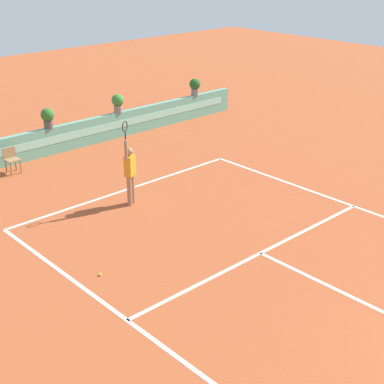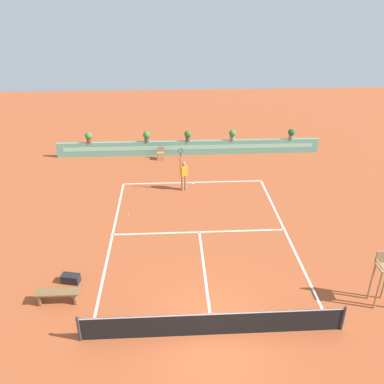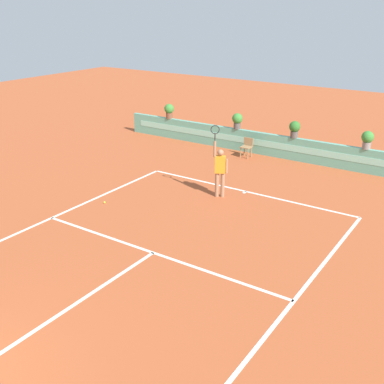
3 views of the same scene
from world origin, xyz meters
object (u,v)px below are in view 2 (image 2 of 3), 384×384
Objects in this scene: tennis_player at (184,173)px; potted_plant_far_left at (89,137)px; umpire_chair at (384,273)px; tennis_ball_near_baseline at (128,214)px; bench_courtside at (58,294)px; potted_plant_right at (232,134)px; gear_bag at (71,279)px; potted_plant_left at (147,136)px; ball_kid_chair at (161,152)px; potted_plant_centre at (188,135)px; potted_plant_far_right at (291,133)px.

potted_plant_far_left is at bearing 138.60° from tennis_player.
umpire_chair is 19.94m from potted_plant_far_left.
bench_courtside is at bearing -107.66° from tennis_ball_near_baseline.
tennis_player reaches higher than potted_plant_right.
tennis_ball_near_baseline is (1.80, 5.20, -0.15)m from gear_bag.
tennis_player is 5.93m from potted_plant_left.
gear_bag is 0.97× the size of potted_plant_right.
tennis_ball_near_baseline is 10.53m from potted_plant_right.
potted_plant_far_left is at bearing 180.00° from potted_plant_right.
umpire_chair is 2.96× the size of potted_plant_far_left.
ball_kid_chair is 12.50× the size of tennis_ball_near_baseline.
umpire_chair is 2.96× the size of potted_plant_left.
ball_kid_chair is (-8.20, 14.39, -0.86)m from umpire_chair.
potted_plant_right is at bearing 58.18° from gear_bag.
tennis_player is at bearing 61.19° from bench_courtside.
ball_kid_chair is 1.50m from potted_plant_left.
potted_plant_left is 1.00× the size of potted_plant_centre.
potted_plant_centre is 1.00× the size of potted_plant_far_left.
potted_plant_left is 3.88m from potted_plant_far_left.
ball_kid_chair is at bearing -175.35° from potted_plant_far_right.
ball_kid_chair is at bearing 75.02° from gear_bag.
bench_courtside reaches higher than tennis_ball_near_baseline.
ball_kid_chair is 2.21m from potted_plant_centre.
potted_plant_far_left is (-3.22, 8.18, 1.38)m from tennis_ball_near_baseline.
potted_plant_far_right is 7.13m from potted_plant_centre.
potted_plant_centre is at bearing 180.00° from potted_plant_right.
gear_bag is 9.29m from tennis_player.
ball_kid_chair is at bearing 119.66° from umpire_chair.
umpire_chair is at bearing -54.85° from tennis_player.
potted_plant_far_left is at bearing 180.00° from potted_plant_centre.
gear_bag is at bearing -83.96° from potted_plant_far_left.
bench_courtside is 2.21× the size of potted_plant_centre.
potted_plant_far_left reaches higher than ball_kid_chair.
tennis_ball_near_baseline is at bearing -112.87° from potted_plant_centre.
ball_kid_chair is 1.17× the size of potted_plant_far_right.
potted_plant_far_left is at bearing 130.67° from umpire_chair.
tennis_player reaches higher than tennis_ball_near_baseline.
bench_courtside reaches higher than gear_bag.
ball_kid_chair is 4.95m from tennis_player.
potted_plant_far_right is at bearing 47.22° from gear_bag.
tennis_player reaches higher than gear_bag.
tennis_ball_near_baseline is (-9.78, 6.95, -1.31)m from umpire_chair.
potted_plant_far_left is (-6.67, 0.00, 0.00)m from potted_plant_centre.
tennis_ball_near_baseline is at bearing -142.30° from potted_plant_far_right.
bench_courtside is at bearing -100.45° from potted_plant_left.
tennis_ball_near_baseline is 0.09× the size of potted_plant_left.
bench_courtside is at bearing -104.63° from ball_kid_chair.
tennis_player reaches higher than ball_kid_chair.
potted_plant_left is at bearing 180.00° from potted_plant_far_right.
tennis_player is at bearing -122.95° from potted_plant_right.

